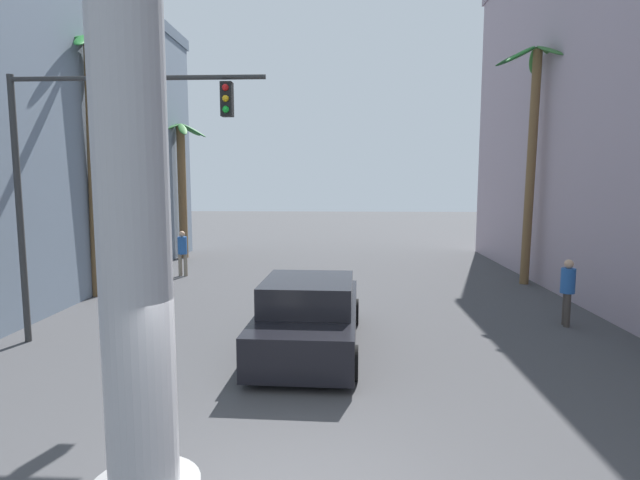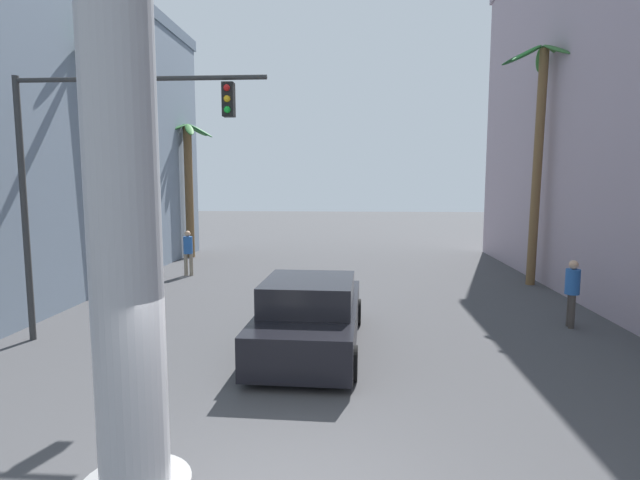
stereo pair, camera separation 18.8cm
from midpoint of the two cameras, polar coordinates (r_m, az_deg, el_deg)
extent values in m
plane|color=#424244|center=(15.27, 1.72, -6.81)|extent=(89.68, 89.68, 0.00)
cube|color=slate|center=(18.84, -32.31, 10.08)|extent=(6.14, 19.99, 10.03)
cylinder|color=#9E9EA3|center=(4.94, -21.26, 20.65)|extent=(0.65, 0.65, 9.58)
cylinder|color=#333333|center=(12.74, -30.33, 2.82)|extent=(0.14, 0.14, 5.81)
cylinder|color=#333333|center=(11.62, -19.52, 16.98)|extent=(5.43, 0.10, 0.10)
cube|color=black|center=(10.96, -9.91, 15.52)|extent=(0.24, 0.24, 0.70)
sphere|color=red|center=(10.87, -10.10, 16.76)|extent=(0.14, 0.14, 0.14)
sphere|color=yellow|center=(10.84, -10.08, 15.62)|extent=(0.14, 0.14, 0.14)
sphere|color=green|center=(10.80, -10.05, 14.47)|extent=(0.14, 0.14, 0.14)
cylinder|color=black|center=(12.83, -3.87, -7.97)|extent=(0.24, 0.65, 0.64)
cylinder|color=black|center=(12.67, 4.62, -8.17)|extent=(0.24, 0.65, 0.64)
cylinder|color=black|center=(9.49, -7.52, -13.36)|extent=(0.24, 0.65, 0.64)
cylinder|color=black|center=(9.26, 4.20, -13.83)|extent=(0.24, 0.65, 0.64)
cube|color=black|center=(10.94, -0.53, -9.25)|extent=(2.14, 5.17, 0.80)
cube|color=black|center=(10.40, -0.76, -6.11)|extent=(1.89, 2.20, 0.60)
cylinder|color=brown|center=(18.63, 23.83, 7.36)|extent=(0.40, 0.30, 7.93)
ellipsoid|color=#306C2D|center=(19.39, 26.27, 18.43)|extent=(1.25, 0.41, 0.75)
ellipsoid|color=#32762D|center=(19.79, 24.24, 18.27)|extent=(0.72, 1.29, 0.75)
ellipsoid|color=#235B2D|center=(19.28, 22.27, 18.89)|extent=(1.31, 0.97, 0.56)
ellipsoid|color=#26752D|center=(18.67, 22.84, 19.13)|extent=(1.29, 0.88, 0.70)
ellipsoid|color=#30642D|center=(18.63, 25.70, 19.06)|extent=(0.73, 1.32, 0.67)
cylinder|color=brown|center=(16.85, -23.67, 7.21)|extent=(0.43, 0.32, 7.76)
ellipsoid|color=#255D2D|center=(17.08, -22.12, 19.93)|extent=(1.27, 0.42, 0.58)
ellipsoid|color=#2B732D|center=(17.84, -22.59, 19.20)|extent=(0.68, 1.27, 0.68)
ellipsoid|color=#20712D|center=(17.90, -25.40, 19.25)|extent=(1.30, 0.89, 0.48)
ellipsoid|color=#216D2D|center=(17.18, -26.27, 19.65)|extent=(1.11, 1.16, 0.59)
ellipsoid|color=#21792D|center=(16.77, -24.69, 19.96)|extent=(0.63, 1.26, 0.69)
cylinder|color=brown|center=(24.19, -14.52, 5.25)|extent=(0.39, 0.38, 6.09)
ellipsoid|color=#22632D|center=(24.16, -13.27, 12.07)|extent=(1.16, 0.45, 0.70)
ellipsoid|color=#2B6B2D|center=(24.71, -13.62, 12.07)|extent=(0.92, 1.22, 0.53)
ellipsoid|color=#22602D|center=(24.91, -14.97, 12.02)|extent=(0.89, 1.24, 0.49)
ellipsoid|color=#25662D|center=(24.39, -16.19, 11.91)|extent=(1.17, 0.55, 0.72)
ellipsoid|color=#27622D|center=(23.94, -15.94, 12.17)|extent=(0.98, 1.19, 0.55)
ellipsoid|color=#2F6D2D|center=(23.69, -14.49, 12.16)|extent=(0.85, 1.18, 0.69)
cylinder|color=gray|center=(19.64, -14.81, -2.74)|extent=(0.14, 0.14, 0.85)
cylinder|color=gray|center=(19.61, -14.24, -2.73)|extent=(0.14, 0.14, 0.85)
cylinder|color=#2659A5|center=(19.52, -14.59, -0.57)|extent=(0.39, 0.39, 0.65)
sphere|color=tan|center=(19.47, -14.63, 0.70)|extent=(0.22, 0.22, 0.22)
cylinder|color=#3F3833|center=(13.74, 27.20, -7.30)|extent=(0.14, 0.14, 0.83)
cylinder|color=#3F3833|center=(13.93, 27.00, -7.11)|extent=(0.14, 0.14, 0.83)
cylinder|color=#2659A5|center=(13.69, 27.26, -4.26)|extent=(0.39, 0.39, 0.62)
sphere|color=tan|center=(13.62, 27.35, -2.53)|extent=(0.22, 0.22, 0.22)
camera|label=1|loc=(0.09, -89.43, 0.07)|focal=28.00mm
camera|label=2|loc=(0.09, 90.57, -0.07)|focal=28.00mm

